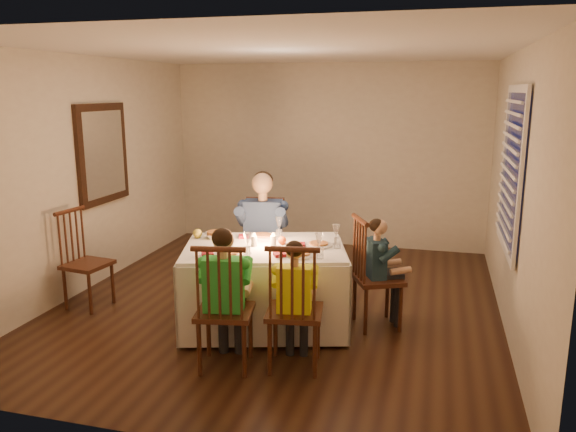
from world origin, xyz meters
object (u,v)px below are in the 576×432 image
(chair_adult, at_px, (263,296))
(chair_near_left, at_px, (226,366))
(adult, at_px, (263,296))
(serving_bowl, at_px, (216,236))
(chair_end, at_px, (376,325))
(child_yellow, at_px, (294,366))
(dining_table, at_px, (264,269))
(child_green, at_px, (226,366))
(child_teal, at_px, (376,325))
(chair_extra, at_px, (91,306))
(chair_near_right, at_px, (294,366))

(chair_adult, relative_size, chair_near_left, 1.00)
(adult, relative_size, serving_bowl, 6.33)
(chair_end, distance_m, child_yellow, 1.15)
(chair_adult, bearing_deg, dining_table, -79.81)
(child_green, height_order, serving_bowl, serving_bowl)
(child_yellow, distance_m, child_teal, 1.15)
(child_teal, bearing_deg, child_yellow, 125.84)
(dining_table, xyz_separation_m, chair_end, (1.04, 0.27, -0.56))
(chair_end, relative_size, adult, 0.78)
(dining_table, distance_m, child_green, 1.04)
(chair_extra, bearing_deg, serving_bowl, -75.49)
(chair_near_left, bearing_deg, chair_extra, -35.48)
(dining_table, bearing_deg, adult, 92.44)
(chair_near_left, xyz_separation_m, chair_extra, (-1.86, 0.87, 0.00))
(dining_table, xyz_separation_m, child_yellow, (0.48, -0.74, -0.56))
(dining_table, relative_size, adult, 1.27)
(dining_table, distance_m, chair_adult, 0.96)
(child_green, bearing_deg, child_yellow, -175.96)
(chair_end, bearing_deg, chair_extra, 70.30)
(child_yellow, bearing_deg, child_green, 6.02)
(chair_near_right, bearing_deg, adult, -72.15)
(chair_end, bearing_deg, chair_near_left, 111.03)
(chair_extra, height_order, child_green, child_green)
(adult, bearing_deg, child_yellow, -72.02)
(chair_near_left, xyz_separation_m, chair_near_right, (0.54, 0.14, 0.00))
(chair_end, height_order, chair_extra, chair_end)
(dining_table, xyz_separation_m, child_green, (-0.06, -0.88, -0.56))
(chair_adult, bearing_deg, child_green, -91.71)
(dining_table, distance_m, chair_near_right, 1.05)
(child_green, bearing_deg, chair_extra, -35.48)
(chair_adult, xyz_separation_m, chair_near_left, (0.19, -1.62, 0.00))
(chair_extra, bearing_deg, chair_adult, -58.08)
(dining_table, distance_m, chair_extra, 2.00)
(chair_adult, distance_m, chair_near_left, 1.63)
(chair_adult, distance_m, adult, 0.00)
(chair_near_left, distance_m, serving_bowl, 1.40)
(child_green, bearing_deg, chair_near_right, -175.96)
(chair_near_right, relative_size, chair_end, 1.00)
(chair_near_left, distance_m, chair_end, 1.59)
(child_teal, bearing_deg, chair_near_right, 125.84)
(chair_adult, xyz_separation_m, adult, (-0.00, 0.00, 0.00))
(dining_table, xyz_separation_m, serving_bowl, (-0.55, 0.15, 0.25))
(chair_extra, xyz_separation_m, child_teal, (2.96, 0.28, 0.00))
(chair_end, bearing_deg, adult, 44.77)
(chair_end, distance_m, child_teal, 0.00)
(child_green, bearing_deg, chair_adult, -93.82)
(chair_near_left, relative_size, child_teal, 1.02)
(chair_near_left, height_order, chair_near_right, same)
(chair_end, xyz_separation_m, child_green, (-1.10, -1.14, 0.00))
(dining_table, height_order, chair_end, dining_table)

